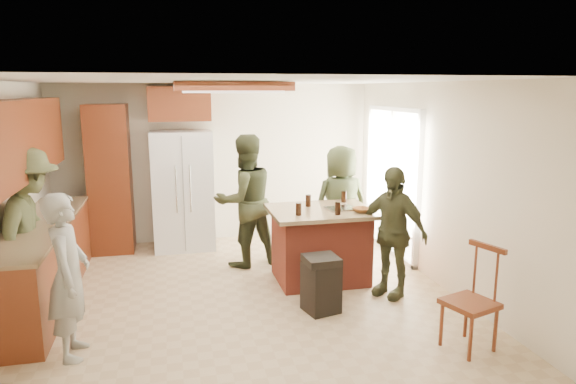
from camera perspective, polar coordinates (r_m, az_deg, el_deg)
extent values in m
plane|color=tan|center=(6.24, -5.51, -11.42)|extent=(5.00, 5.00, 0.00)
plane|color=white|center=(5.76, -5.99, 12.20)|extent=(5.00, 5.00, 0.00)
plane|color=beige|center=(8.32, -8.00, 3.22)|extent=(5.00, 0.00, 5.00)
plane|color=beige|center=(3.49, -0.32, -8.02)|extent=(5.00, 0.00, 5.00)
plane|color=beige|center=(6.66, 16.11, 0.88)|extent=(0.00, 5.00, 5.00)
cube|color=white|center=(7.74, 11.60, 0.99)|extent=(0.02, 1.60, 2.10)
cube|color=white|center=(7.73, 11.46, 0.99)|extent=(0.08, 1.72, 2.10)
cube|color=maroon|center=(5.95, -6.23, 11.59)|extent=(1.30, 0.70, 0.10)
cube|color=white|center=(5.95, -6.22, 11.01)|extent=(1.10, 0.50, 0.02)
cube|color=olive|center=(8.72, 20.47, -5.77)|extent=(3.00, 3.00, 0.10)
cube|color=#593319|center=(9.37, 22.47, 1.83)|extent=(1.40, 1.60, 2.00)
imported|color=gray|center=(5.05, -23.21, -8.59)|extent=(0.41, 0.56, 1.53)
imported|color=#323821|center=(7.04, -4.79, -0.98)|extent=(1.01, 0.79, 1.82)
imported|color=#333D23|center=(7.23, 5.89, -1.35)|extent=(0.86, 0.61, 1.65)
imported|color=#3E4025|center=(6.12, 11.45, -4.36)|extent=(0.88, 1.01, 1.55)
imported|color=#3C4126|center=(6.23, -26.64, -3.82)|extent=(0.62, 1.21, 1.82)
cube|color=maroon|center=(6.58, -25.59, -7.20)|extent=(0.60, 3.00, 0.88)
cube|color=#846B4C|center=(6.46, -25.93, -3.32)|extent=(0.64, 3.00, 0.04)
cube|color=maroon|center=(6.34, -27.80, 5.22)|extent=(0.35, 3.00, 0.85)
cube|color=maroon|center=(8.06, -19.16, 1.37)|extent=(0.60, 0.60, 2.20)
cube|color=maroon|center=(7.91, -12.01, 9.59)|extent=(0.90, 0.60, 0.50)
cube|color=white|center=(7.97, -11.61, 0.20)|extent=(0.90, 0.72, 1.80)
cube|color=gray|center=(7.62, -11.53, -0.32)|extent=(0.01, 0.01, 1.71)
cylinder|color=silver|center=(7.57, -12.30, 0.28)|extent=(0.02, 0.02, 0.70)
cylinder|color=silver|center=(7.58, -10.79, 0.35)|extent=(0.02, 0.02, 0.70)
cube|color=maroon|center=(6.58, 3.61, -6.09)|extent=(1.10, 0.85, 0.88)
cube|color=olive|center=(6.46, 3.66, -2.14)|extent=(1.28, 1.03, 0.05)
cube|color=silver|center=(6.48, 5.91, -1.82)|extent=(0.41, 0.34, 0.02)
imported|color=brown|center=(6.36, 8.21, -1.97)|extent=(0.28, 0.28, 0.05)
cylinder|color=black|center=(6.12, 1.19, -1.91)|extent=(0.07, 0.07, 0.15)
cylinder|color=black|center=(6.59, 2.26, -0.96)|extent=(0.07, 0.07, 0.15)
cylinder|color=black|center=(6.86, 6.23, -0.52)|extent=(0.07, 0.07, 0.15)
cylinder|color=black|center=(6.17, 5.56, -1.84)|extent=(0.07, 0.07, 0.15)
cube|color=black|center=(5.73, 3.69, -10.53)|extent=(0.41, 0.41, 0.55)
cube|color=black|center=(5.62, 3.73, -7.55)|extent=(0.39, 0.39, 0.08)
cube|color=maroon|center=(5.17, 19.55, -11.61)|extent=(0.53, 0.53, 0.05)
cylinder|color=maroon|center=(5.04, 19.62, -15.07)|extent=(0.05, 0.05, 0.44)
cylinder|color=maroon|center=(5.29, 22.05, -13.97)|extent=(0.05, 0.05, 0.44)
cylinder|color=maroon|center=(5.24, 16.68, -13.84)|extent=(0.05, 0.05, 0.44)
cylinder|color=maroon|center=(5.48, 19.16, -12.86)|extent=(0.05, 0.05, 0.44)
cube|color=maroon|center=(5.14, 21.29, -5.70)|extent=(0.16, 0.39, 0.05)
cylinder|color=maroon|center=(5.14, 22.15, -8.67)|extent=(0.03, 0.03, 0.50)
cylinder|color=maroon|center=(5.28, 20.07, -8.00)|extent=(0.03, 0.03, 0.50)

